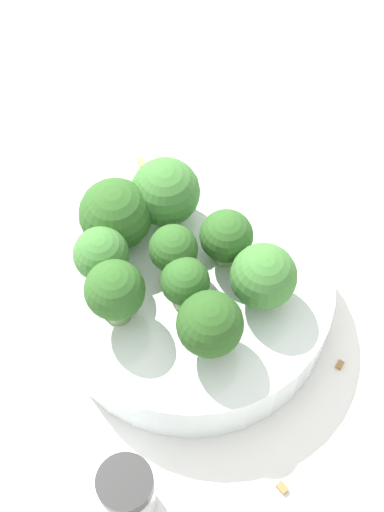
# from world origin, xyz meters

# --- Properties ---
(ground_plane) EXTENTS (3.00, 3.00, 0.00)m
(ground_plane) POSITION_xyz_m (0.00, 0.00, 0.00)
(ground_plane) COLOR white
(bowl) EXTENTS (0.22, 0.22, 0.05)m
(bowl) POSITION_xyz_m (0.00, 0.00, 0.03)
(bowl) COLOR silver
(bowl) RESTS_ON ground_plane
(broccoli_floret_0) EXTENTS (0.04, 0.04, 0.05)m
(broccoli_floret_0) POSITION_xyz_m (-0.02, -0.02, 0.08)
(broccoli_floret_0) COLOR #8EB770
(broccoli_floret_0) RESTS_ON bowl
(broccoli_floret_1) EXTENTS (0.05, 0.05, 0.06)m
(broccoli_floret_1) POSITION_xyz_m (0.03, -0.05, 0.08)
(broccoli_floret_1) COLOR #84AD66
(broccoli_floret_1) RESTS_ON bowl
(broccoli_floret_2) EXTENTS (0.04, 0.04, 0.06)m
(broccoli_floret_2) POSITION_xyz_m (0.07, 0.02, 0.09)
(broccoli_floret_2) COLOR #8EB770
(broccoli_floret_2) RESTS_ON bowl
(broccoli_floret_3) EXTENTS (0.06, 0.06, 0.06)m
(broccoli_floret_3) POSITION_xyz_m (0.07, -0.02, 0.08)
(broccoli_floret_3) COLOR #8EB770
(broccoli_floret_3) RESTS_ON bowl
(broccoli_floret_4) EXTENTS (0.05, 0.05, 0.06)m
(broccoli_floret_4) POSITION_xyz_m (-0.05, 0.01, 0.08)
(broccoli_floret_4) COLOR #8EB770
(broccoli_floret_4) RESTS_ON bowl
(broccoli_floret_5) EXTENTS (0.04, 0.04, 0.06)m
(broccoli_floret_5) POSITION_xyz_m (0.05, 0.04, 0.09)
(broccoli_floret_5) COLOR #7A9E5B
(broccoli_floret_5) RESTS_ON bowl
(broccoli_floret_6) EXTENTS (0.04, 0.04, 0.05)m
(broccoli_floret_6) POSITION_xyz_m (0.00, 0.02, 0.08)
(broccoli_floret_6) COLOR #7A9E5B
(broccoli_floret_6) RESTS_ON bowl
(broccoli_floret_7) EXTENTS (0.05, 0.05, 0.06)m
(broccoli_floret_7) POSITION_xyz_m (-0.02, 0.05, 0.08)
(broccoli_floret_7) COLOR #84AD66
(broccoli_floret_7) RESTS_ON bowl
(broccoli_floret_8) EXTENTS (0.04, 0.04, 0.05)m
(broccoli_floret_8) POSITION_xyz_m (0.01, -0.00, 0.08)
(broccoli_floret_8) COLOR #7A9E5B
(broccoli_floret_8) RESTS_ON bowl
(pepper_shaker) EXTENTS (0.04, 0.04, 0.06)m
(pepper_shaker) POSITION_xyz_m (0.01, 0.17, 0.03)
(pepper_shaker) COLOR #B2B7BC
(pepper_shaker) RESTS_ON ground_plane
(almond_crumb_0) EXTENTS (0.01, 0.01, 0.01)m
(almond_crumb_0) POSITION_xyz_m (-0.10, 0.13, 0.00)
(almond_crumb_0) COLOR olive
(almond_crumb_0) RESTS_ON ground_plane
(almond_crumb_1) EXTENTS (0.01, 0.01, 0.01)m
(almond_crumb_1) POSITION_xyz_m (-0.13, 0.03, 0.00)
(almond_crumb_1) COLOR olive
(almond_crumb_1) RESTS_ON ground_plane
(almond_crumb_2) EXTENTS (0.01, 0.01, 0.01)m
(almond_crumb_2) POSITION_xyz_m (0.08, -0.14, 0.00)
(almond_crumb_2) COLOR #AD7F4C
(almond_crumb_2) RESTS_ON ground_plane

